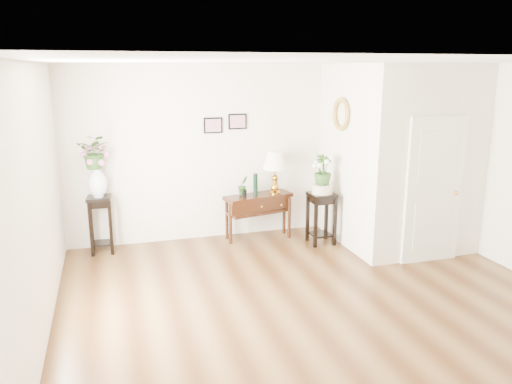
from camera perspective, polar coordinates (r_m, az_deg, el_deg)
name	(u,v)px	position (r m, az deg, el deg)	size (l,w,h in m)	color
floor	(316,302)	(6.17, 6.91, -12.38)	(6.00, 5.50, 0.02)	brown
ceiling	(324,61)	(5.54, 7.78, 14.57)	(6.00, 5.50, 0.02)	white
wall_back	(252,151)	(8.23, -0.44, 4.67)	(6.00, 0.02, 2.80)	white
wall_front	(500,289)	(3.50, 26.10, -9.89)	(6.00, 0.02, 2.80)	white
wall_left	(34,210)	(5.27, -24.05, -1.88)	(0.02, 5.50, 2.80)	white
partition	(397,155)	(8.21, 15.78, 4.12)	(1.80, 1.95, 2.80)	white
door	(434,191)	(7.47, 19.66, 0.15)	(0.90, 0.05, 2.10)	silver
art_print_left	(213,125)	(8.00, -4.93, 7.60)	(0.30, 0.02, 0.25)	black
art_print_right	(237,121)	(8.08, -2.13, 8.06)	(0.30, 0.02, 0.25)	black
wall_ornament	(341,114)	(7.78, 9.67, 8.76)	(0.51, 0.51, 0.07)	#BF8A34
console_table	(258,217)	(8.16, 0.25, -2.83)	(1.11, 0.37, 0.74)	black
table_lamp	(275,172)	(8.07, 2.19, 2.24)	(0.40, 0.40, 0.70)	#AD7E21
green_vase	(255,185)	(8.01, -0.07, 0.85)	(0.07, 0.07, 0.35)	black
potted_plant	(243,187)	(7.96, -1.50, 0.63)	(0.17, 0.14, 0.31)	#244A19
plant_stand_a	(101,225)	(7.88, -17.32, -3.58)	(0.34, 0.34, 0.88)	black
porcelain_vase	(97,182)	(7.72, -17.67, 1.12)	(0.27, 0.27, 0.47)	white
lily_arrangement	(95,153)	(7.64, -17.91, 4.27)	(0.46, 0.40, 0.51)	#244A19
plant_stand_b	(321,218)	(8.00, 7.45, -3.00)	(0.39, 0.39, 0.82)	black
ceramic_bowl	(322,188)	(7.87, 7.57, 0.43)	(0.32, 0.32, 0.14)	beige
narcissus	(323,170)	(7.81, 7.63, 2.46)	(0.28, 0.28, 0.49)	#244A19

